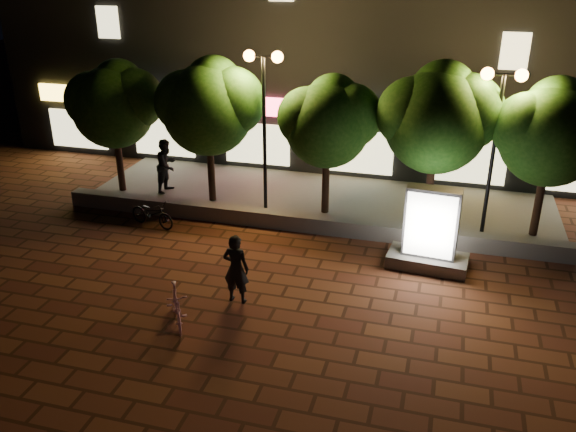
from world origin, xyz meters
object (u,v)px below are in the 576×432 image
(tree_mid, at_px, (329,119))
(scooter_pink, at_px, (177,306))
(street_lamp_right, at_px, (499,110))
(ad_kiosk, at_px, (430,236))
(street_lamp_left, at_px, (264,91))
(tree_far_right, at_px, (554,129))
(rider, at_px, (236,269))
(tree_far_left, at_px, (115,102))
(scooter_parked, at_px, (152,213))
(pedestrian, at_px, (167,165))
(tree_left, at_px, (210,104))
(tree_right, at_px, (439,115))

(tree_mid, height_order, scooter_pink, tree_mid)
(street_lamp_right, xyz_separation_m, ad_kiosk, (-1.50, -2.60, -2.96))
(street_lamp_left, xyz_separation_m, ad_kiosk, (5.50, -2.60, -3.09))
(tree_far_right, distance_m, rider, 9.89)
(tree_far_left, xyz_separation_m, street_lamp_left, (5.45, -0.26, 0.74))
(tree_mid, distance_m, scooter_parked, 6.32)
(tree_mid, relative_size, tree_far_right, 0.95)
(ad_kiosk, height_order, pedestrian, ad_kiosk)
(tree_mid, bearing_deg, rider, -99.61)
(ad_kiosk, distance_m, scooter_parked, 8.58)
(tree_left, relative_size, tree_far_right, 1.03)
(tree_left, distance_m, tree_far_right, 10.50)
(rider, bearing_deg, tree_far_right, -139.07)
(pedestrian, bearing_deg, tree_far_right, -84.28)
(tree_mid, height_order, ad_kiosk, tree_mid)
(tree_left, relative_size, scooter_parked, 2.94)
(tree_mid, bearing_deg, scooter_parked, -154.27)
(tree_left, height_order, scooter_pink, tree_left)
(rider, bearing_deg, street_lamp_left, -77.04)
(tree_far_left, distance_m, street_lamp_left, 5.50)
(tree_far_right, relative_size, rider, 2.63)
(street_lamp_left, bearing_deg, tree_left, 172.30)
(ad_kiosk, bearing_deg, street_lamp_right, 60.02)
(ad_kiosk, relative_size, pedestrian, 1.21)
(tree_mid, bearing_deg, street_lamp_right, -3.04)
(scooter_pink, height_order, pedestrian, pedestrian)
(scooter_parked, bearing_deg, tree_far_left, 58.48)
(tree_mid, bearing_deg, tree_far_right, 0.00)
(ad_kiosk, distance_m, rider, 5.42)
(tree_mid, height_order, street_lamp_right, street_lamp_right)
(tree_left, distance_m, ad_kiosk, 8.36)
(ad_kiosk, bearing_deg, tree_left, 158.97)
(scooter_parked, distance_m, pedestrian, 2.95)
(tree_far_left, distance_m, tree_right, 10.81)
(tree_far_right, bearing_deg, rider, -141.63)
(street_lamp_left, xyz_separation_m, pedestrian, (-3.85, 0.58, -2.99))
(pedestrian, bearing_deg, street_lamp_right, -85.88)
(scooter_pink, bearing_deg, ad_kiosk, 7.50)
(tree_left, height_order, tree_right, tree_right)
(scooter_parked, xyz_separation_m, pedestrian, (-0.79, 2.78, 0.60))
(ad_kiosk, bearing_deg, rider, -145.32)
(tree_mid, distance_m, ad_kiosk, 5.03)
(scooter_pink, relative_size, pedestrian, 0.83)
(rider, distance_m, scooter_parked, 5.40)
(scooter_pink, xyz_separation_m, pedestrian, (-3.90, 7.57, 0.56))
(tree_left, relative_size, pedestrian, 2.54)
(tree_far_right, bearing_deg, street_lamp_left, -178.24)
(tree_right, bearing_deg, scooter_pink, -126.18)
(tree_far_left, distance_m, rider, 9.12)
(tree_far_left, height_order, tree_mid, tree_far_left)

